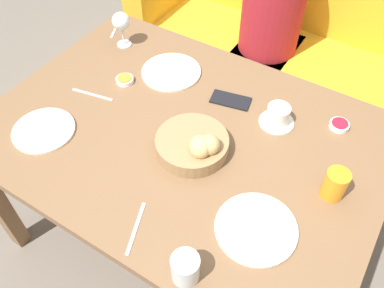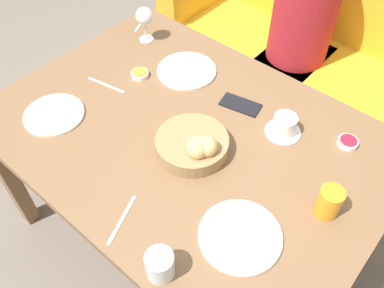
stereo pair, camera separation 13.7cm
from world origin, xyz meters
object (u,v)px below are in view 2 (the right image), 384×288
Objects in this scene: plate_near_left at (54,115)px; plate_near_right at (240,236)px; coffee_cup at (284,126)px; jam_bowl_honey at (140,74)px; water_tumbler at (160,265)px; spoon_coffee at (141,24)px; jam_bowl_berry at (348,142)px; couch at (314,64)px; wine_glass at (144,17)px; plate_far_center at (187,71)px; cell_phone at (240,105)px; juice_glass at (329,202)px; knife_silver at (122,220)px; seated_person at (297,45)px; bread_basket at (194,145)px; fork_silver at (106,85)px.

plate_near_left and plate_near_right have the same top height.
coffee_cup is 0.62m from jam_bowl_honey.
spoon_coffee is at bearing 138.06° from water_tumbler.
plate_near_left is 3.15× the size of jam_bowl_berry.
couch reaches higher than jam_bowl_berry.
wine_glass is at bearing 173.71° from coffee_cup.
plate_far_center is at bearing 68.36° from plate_near_left.
cell_phone is (-0.23, 0.67, -0.04)m from water_tumbler.
juice_glass is at bearing -16.73° from plate_far_center.
spoon_coffee is (-0.11, 0.07, -0.11)m from wine_glass.
juice_glass is 0.62m from knife_silver.
seated_person is 16.80× the size of jam_bowl_honey.
knife_silver is at bearing 168.18° from water_tumbler.
plate_near_left is 2.49× the size of water_tumbler.
couch is 1.07m from coffee_cup.
seated_person is 11.52× the size of juice_glass.
cell_phone is at bearing -77.89° from seated_person.
coffee_cup is at bearing 57.24° from bread_basket.
coffee_cup reaches higher than cell_phone.
plate_far_center is (0.20, 0.51, 0.00)m from plate_near_left.
bread_basket reaches higher than plate_near_right.
plate_near_right is 1.04m from wine_glass.
water_tumbler is 0.70× the size of spoon_coffee.
plate_far_center is 1.38× the size of fork_silver.
bread_basket is 0.46m from jam_bowl_honey.
plate_near_right reaches higher than knife_silver.
plate_near_right is at bearing 31.53° from knife_silver.
water_tumbler is (0.72, -0.18, 0.04)m from plate_near_left.
couch reaches higher than water_tumbler.
plate_far_center is at bearing 49.05° from jam_bowl_honey.
plate_far_center is at bearing 115.61° from knife_silver.
plate_near_right is 0.82m from fork_silver.
seated_person is 6.73× the size of fork_silver.
couch reaches higher than coffee_cup.
seated_person is 0.91m from jam_bowl_berry.
cell_phone is (0.57, -0.07, -0.11)m from wine_glass.
coffee_cup is at bearing -65.10° from seated_person.
wine_glass is 0.17m from spoon_coffee.
plate_near_right is at bearing -30.24° from spoon_coffee.
plate_near_left is at bearing 165.93° from water_tumbler.
seated_person is at bearing 50.24° from spoon_coffee.
seated_person is 7.32× the size of cell_phone.
plate_near_right is 1.57× the size of wine_glass.
jam_bowl_berry is 0.56× the size of spoon_coffee.
wine_glass is 0.92× the size of knife_silver.
jam_bowl_berry is at bearing 104.05° from juice_glass.
knife_silver is (0.19, -1.39, 0.21)m from seated_person.
fork_silver is (-0.37, -1.17, 0.40)m from couch.
couch is at bearing 107.82° from coffee_cup.
spoon_coffee is 0.78× the size of cell_phone.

